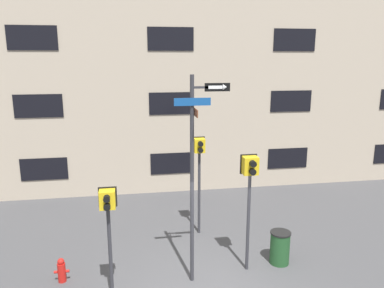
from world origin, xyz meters
TOP-DOWN VIEW (x-y plane):
  - building_facade at (-0.00, 7.08)m, footprint 24.00×0.63m
  - street_sign_pole at (-0.17, 0.61)m, footprint 1.23×0.70m
  - pedestrian_signal_left at (-2.08, 0.10)m, footprint 0.38×0.40m
  - pedestrian_signal_right at (1.22, 0.86)m, footprint 0.42×0.40m
  - pedestrian_signal_across at (0.39, 3.05)m, footprint 0.37×0.40m
  - fire_hydrant at (-3.30, 1.06)m, footprint 0.35×0.19m
  - trash_bin at (2.14, 1.01)m, footprint 0.53×0.53m

SIDE VIEW (x-z plane):
  - fire_hydrant at x=-3.30m, z-range -0.01..0.59m
  - trash_bin at x=2.14m, z-range 0.00..0.87m
  - pedestrian_signal_left at x=-2.08m, z-range 0.75..3.35m
  - pedestrian_signal_across at x=0.39m, z-range 0.84..3.81m
  - pedestrian_signal_right at x=1.22m, z-range 0.88..3.85m
  - street_sign_pole at x=-0.17m, z-range 0.41..5.29m
  - building_facade at x=0.00m, z-range 0.00..11.80m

